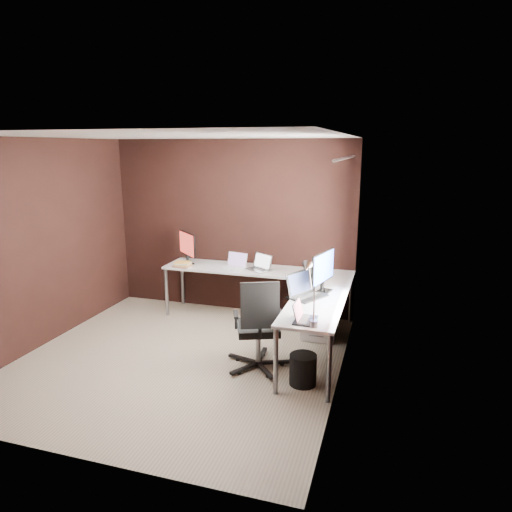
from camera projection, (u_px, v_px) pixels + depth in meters
The scene contains 15 objects.
room at pixel (207, 252), 4.94m from camera, with size 3.60×3.60×2.50m.
desk at pixel (274, 284), 5.84m from camera, with size 2.65×2.25×0.73m.
drawer_pedestal at pixel (320, 314), 5.86m from camera, with size 0.42×0.50×0.60m, color silver.
monitor_left at pixel (187, 246), 6.61m from camera, with size 0.41×0.37×0.46m.
monitor_right at pixel (323, 269), 5.29m from camera, with size 0.20×0.58×0.48m.
laptop_white at pixel (236, 264), 6.42m from camera, with size 0.34×0.27×0.20m.
laptop_silver at pixel (260, 266), 6.30m from camera, with size 0.41×0.37×0.22m.
laptop_black_big at pixel (305, 291), 5.19m from camera, with size 0.47×0.52×0.28m.
laptop_black_small at pixel (303, 316), 4.46m from camera, with size 0.21×0.30×0.20m.
book_stack at pixel (182, 264), 6.46m from camera, with size 0.25×0.21×0.07m.
mouse_left at pixel (187, 266), 6.44m from camera, with size 0.08×0.05×0.03m, color black.
mouse_corner at pixel (292, 274), 6.03m from camera, with size 0.09×0.06×0.03m, color black.
desk_lamp at pixel (309, 285), 4.31m from camera, with size 0.19×0.23×0.62m.
office_chair at pixel (258, 342), 4.99m from camera, with size 0.58×0.62×1.04m.
wastebasket at pixel (303, 369), 4.68m from camera, with size 0.28×0.28×0.32m, color black.
Camera 1 is at (2.24, -4.38, 2.39)m, focal length 32.00 mm.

